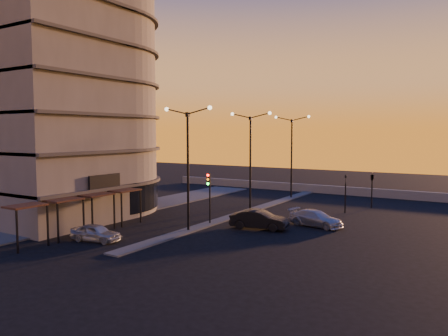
% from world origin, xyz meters
% --- Properties ---
extents(ground, '(120.00, 120.00, 0.00)m').
position_xyz_m(ground, '(0.00, 0.00, 0.00)').
color(ground, black).
rests_on(ground, ground).
extents(sidewalk_west, '(5.00, 40.00, 0.12)m').
position_xyz_m(sidewalk_west, '(-10.50, 4.00, 0.06)').
color(sidewalk_west, '#4A4A47').
rests_on(sidewalk_west, ground).
extents(median, '(1.20, 36.00, 0.12)m').
position_xyz_m(median, '(0.00, 10.00, 0.06)').
color(median, '#4A4A47').
rests_on(median, ground).
extents(parapet, '(44.00, 0.50, 1.00)m').
position_xyz_m(parapet, '(2.00, 26.00, 0.50)').
color(parapet, slate).
rests_on(parapet, ground).
extents(building, '(14.35, 17.08, 25.00)m').
position_xyz_m(building, '(-14.00, 0.03, 11.91)').
color(building, '#615C56').
rests_on(building, ground).
extents(streetlamp_near, '(4.32, 0.32, 9.51)m').
position_xyz_m(streetlamp_near, '(0.00, 0.00, 5.59)').
color(streetlamp_near, black).
rests_on(streetlamp_near, ground).
extents(streetlamp_mid, '(4.32, 0.32, 9.51)m').
position_xyz_m(streetlamp_mid, '(0.00, 10.00, 5.59)').
color(streetlamp_mid, black).
rests_on(streetlamp_mid, ground).
extents(streetlamp_far, '(4.32, 0.32, 9.51)m').
position_xyz_m(streetlamp_far, '(0.00, 20.00, 5.59)').
color(streetlamp_far, black).
rests_on(streetlamp_far, ground).
extents(traffic_light_main, '(0.28, 0.44, 4.25)m').
position_xyz_m(traffic_light_main, '(0.00, 2.87, 2.89)').
color(traffic_light_main, black).
rests_on(traffic_light_main, ground).
extents(signal_east_a, '(0.13, 0.16, 3.60)m').
position_xyz_m(signal_east_a, '(8.00, 14.00, 1.93)').
color(signal_east_a, black).
rests_on(signal_east_a, ground).
extents(signal_east_b, '(0.42, 1.99, 3.60)m').
position_xyz_m(signal_east_b, '(9.50, 18.00, 3.10)').
color(signal_east_b, black).
rests_on(signal_east_b, ground).
extents(car_hatchback, '(3.79, 2.13, 1.22)m').
position_xyz_m(car_hatchback, '(-3.65, -5.88, 0.61)').
color(car_hatchback, '#B4B8BD').
rests_on(car_hatchback, ground).
extents(car_sedan, '(4.75, 2.41, 1.49)m').
position_xyz_m(car_sedan, '(4.26, 3.57, 0.75)').
color(car_sedan, black).
rests_on(car_sedan, ground).
extents(car_wagon, '(4.73, 2.57, 1.30)m').
position_xyz_m(car_wagon, '(7.70, 6.86, 0.65)').
color(car_wagon, silver).
rests_on(car_wagon, ground).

